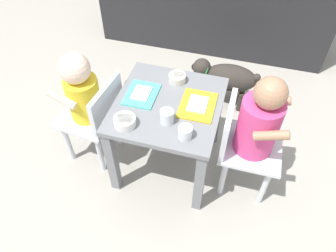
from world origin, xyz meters
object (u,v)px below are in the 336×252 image
Objects in this scene: veggie_bowl_far at (177,78)px; cereal_bowl_left_side at (125,121)px; food_tray_right at (198,105)px; water_cup_left at (185,133)px; seated_child_right at (256,126)px; dog at (226,77)px; water_cup_right at (167,117)px; food_tray_left at (142,94)px; seated_child_left at (85,97)px; dining_table at (168,117)px.

veggie_bowl_far is 0.37m from cereal_bowl_left_side.
food_tray_right is at bearing -47.08° from veggie_bowl_far.
cereal_bowl_left_side is (-0.27, -0.00, -0.00)m from water_cup_left.
dog is at bearing 108.10° from seated_child_right.
water_cup_right is at bearing -105.26° from dog.
food_tray_right is 0.34m from cereal_bowl_left_side.
seated_child_right is at bearing 28.99° from water_cup_left.
food_tray_left is at bearing 142.92° from water_cup_left.
cereal_bowl_left_side is at bearing -112.40° from veggie_bowl_far.
cereal_bowl_left_side is (-0.28, -0.20, 0.02)m from food_tray_right.
seated_child_left is at bearing -178.52° from seated_child_right.
seated_child_right is 1.64× the size of dog.
seated_child_right reaches higher than food_tray_left.
dining_table is 7.91× the size of water_cup_right.
seated_child_right is 0.33m from water_cup_left.
food_tray_left is 0.20m from cereal_bowl_left_side.
seated_child_right reaches higher than food_tray_right.
water_cup_left is 0.93× the size of water_cup_right.
food_tray_right is at bearing 86.55° from water_cup_left.
cereal_bowl_left_side is at bearing -163.62° from seated_child_right.
dining_table is 0.17m from food_tray_left.
veggie_bowl_far is (0.14, 0.15, 0.02)m from food_tray_left.
water_cup_right is (0.03, -0.11, 0.12)m from dining_table.
cereal_bowl_left_side reaches higher than food_tray_left.
water_cup_left is 0.11m from water_cup_right.
dining_table is 2.55× the size of food_tray_right.
dining_table is 6.10× the size of veggie_bowl_far.
veggie_bowl_far is (0.41, 0.21, 0.05)m from seated_child_left.
dining_table is 0.20m from veggie_bowl_far.
seated_child_right is 0.66m from dog.
water_cup_right is (0.43, -0.07, 0.06)m from seated_child_left.
cereal_bowl_left_side is (-0.17, -0.07, -0.01)m from water_cup_right.
seated_child_right is 3.86× the size of food_tray_left.
cereal_bowl_left_side reaches higher than dining_table.
veggie_bowl_far is at bearing 67.60° from cereal_bowl_left_side.
dining_table is 0.17m from food_tray_right.
food_tray_left is 0.90× the size of food_tray_right.
veggie_bowl_far is (0.00, 0.17, 0.11)m from dining_table.
veggie_bowl_far reaches higher than food_tray_left.
seated_child_right is 0.57m from cereal_bowl_left_side.
food_tray_right is at bearing 171.72° from seated_child_right.
seated_child_left is at bearing -174.34° from dining_table.
veggie_bowl_far reaches higher than dog.
cereal_bowl_left_side is at bearing -158.79° from water_cup_right.
dining_table is at bearing 5.66° from seated_child_left.
food_tray_left is 2.15× the size of veggie_bowl_far.
water_cup_right is at bearing -128.66° from food_tray_right.
food_tray_left is at bearing -133.23° from veggie_bowl_far.
water_cup_right reaches higher than cereal_bowl_left_side.
water_cup_left is (0.53, -0.14, 0.05)m from seated_child_left.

